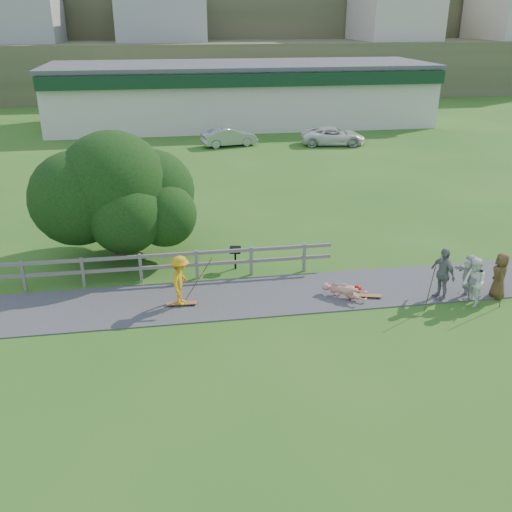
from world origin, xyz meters
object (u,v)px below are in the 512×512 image
object	(u,v)px
tree	(115,206)
bbq	(235,258)
skater_rider	(181,283)
skater_fallen	(344,291)
spectator_c	(500,276)
spectator_d	(469,277)
car_white	(333,136)
spectator_b	(443,274)
car_silver	(229,137)
spectator_a	(474,282)

from	to	relation	value
tree	bbq	world-z (taller)	tree
skater_rider	skater_fallen	size ratio (longest dim) A/B	1.07
spectator_c	spectator_d	size ratio (longest dim) A/B	1.02
spectator_d	car_white	xyz separation A→B (m)	(2.56, 24.69, -0.14)
spectator_b	bbq	distance (m)	7.45
tree	skater_rider	bearing A→B (deg)	-63.93
car_silver	bbq	bearing A→B (deg)	162.24
spectator_c	car_silver	xyz separation A→B (m)	(-6.13, 25.62, -0.15)
skater_rider	car_silver	xyz separation A→B (m)	(4.50, 24.53, -0.18)
skater_fallen	car_silver	xyz separation A→B (m)	(-0.96, 24.88, 0.37)
skater_rider	car_silver	bearing A→B (deg)	6.10
spectator_a	spectator_c	size ratio (longest dim) A/B	1.02
spectator_a	tree	distance (m)	13.26
car_white	skater_fallen	bearing A→B (deg)	172.44
spectator_b	spectator_c	world-z (taller)	spectator_b
spectator_b	car_white	bearing A→B (deg)	157.41
spectator_a	bbq	distance (m)	8.45
skater_fallen	spectator_d	size ratio (longest dim) A/B	0.99
tree	bbq	size ratio (longest dim) A/B	7.70
skater_fallen	car_white	xyz separation A→B (m)	(6.66, 24.06, 0.36)
car_white	skater_rider	bearing A→B (deg)	160.86
skater_fallen	car_white	bearing A→B (deg)	25.22
spectator_b	spectator_d	distance (m)	0.90
spectator_c	spectator_d	world-z (taller)	spectator_c
skater_fallen	car_silver	world-z (taller)	car_silver
skater_rider	car_silver	distance (m)	24.94
skater_fallen	car_white	world-z (taller)	car_white
spectator_d	bbq	size ratio (longest dim) A/B	1.80
car_silver	spectator_b	bearing A→B (deg)	177.75
spectator_d	car_silver	world-z (taller)	spectator_d
tree	bbq	bearing A→B (deg)	-23.34
car_silver	car_white	world-z (taller)	car_silver
spectator_b	skater_fallen	bearing A→B (deg)	-113.30
spectator_d	bbq	bearing A→B (deg)	-110.15
spectator_c	skater_fallen	bearing A→B (deg)	-77.21
bbq	tree	bearing A→B (deg)	168.90
skater_fallen	bbq	bearing A→B (deg)	88.12
skater_rider	spectator_d	world-z (taller)	skater_rider
spectator_d	spectator_b	bearing A→B (deg)	-92.69
spectator_a	tree	world-z (taller)	tree
spectator_b	bbq	xyz separation A→B (m)	(-6.54, 3.54, -0.48)
car_white	tree	size ratio (longest dim) A/B	0.69
spectator_c	car_silver	size ratio (longest dim) A/B	0.40
spectator_a	tree	size ratio (longest dim) A/B	0.24
spectator_c	car_white	distance (m)	24.84
tree	bbq	distance (m)	5.06
skater_fallen	spectator_a	world-z (taller)	spectator_a
car_white	spectator_d	bearing A→B (deg)	-178.01
skater_fallen	spectator_d	xyz separation A→B (m)	(4.10, -0.63, 0.50)
bbq	spectator_b	bearing A→B (deg)	-16.17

